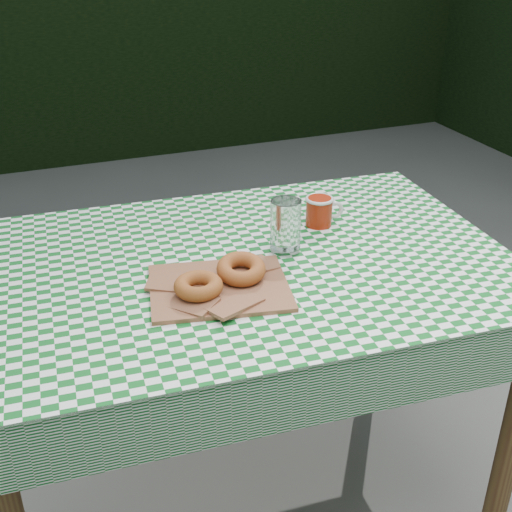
{
  "coord_description": "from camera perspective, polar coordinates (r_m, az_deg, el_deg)",
  "views": [
    {
      "loc": [
        -0.35,
        -1.49,
        1.52
      ],
      "look_at": [
        0.15,
        -0.19,
        0.79
      ],
      "focal_mm": 46.51,
      "sensor_mm": 36.0,
      "label": 1
    }
  ],
  "objects": [
    {
      "name": "ground",
      "position": [
        2.15,
        -5.68,
        -17.27
      ],
      "size": [
        60.0,
        60.0,
        0.0
      ],
      "primitive_type": "plane",
      "color": "#52534E",
      "rests_on": "ground"
    },
    {
      "name": "drinking_glass",
      "position": [
        1.63,
        2.55,
        2.56
      ],
      "size": [
        0.08,
        0.08,
        0.14
      ],
      "primitive_type": "cylinder",
      "rotation": [
        0.0,
        0.0,
        0.01
      ],
      "color": "white",
      "rests_on": "tablecloth"
    },
    {
      "name": "hedge_north",
      "position": [
        4.74,
        -17.55,
        19.07
      ],
      "size": [
        7.0,
        0.7,
        1.8
      ],
      "primitive_type": "cube",
      "color": "black",
      "rests_on": "ground"
    },
    {
      "name": "bagel_front",
      "position": [
        1.45,
        -4.97,
        -2.58
      ],
      "size": [
        0.14,
        0.14,
        0.03
      ],
      "primitive_type": "torus",
      "rotation": [
        0.0,
        0.0,
        0.3
      ],
      "color": "#9C4F20",
      "rests_on": "paper_bag"
    },
    {
      "name": "coffee_mug",
      "position": [
        1.79,
        5.44,
        3.84
      ],
      "size": [
        0.16,
        0.16,
        0.08
      ],
      "primitive_type": null,
      "rotation": [
        0.0,
        0.0,
        -0.14
      ],
      "color": "maroon",
      "rests_on": "tablecloth"
    },
    {
      "name": "paper_bag",
      "position": [
        1.5,
        -3.18,
        -2.63
      ],
      "size": [
        0.35,
        0.3,
        0.02
      ],
      "primitive_type": "cube",
      "rotation": [
        0.0,
        0.0,
        -0.2
      ],
      "color": "#925F3F",
      "rests_on": "tablecloth"
    },
    {
      "name": "tablecloth",
      "position": [
        1.62,
        -1.1,
        -0.49
      ],
      "size": [
        1.36,
        0.96,
        0.01
      ],
      "primitive_type": "cube",
      "rotation": [
        0.0,
        0.0,
        -0.06
      ],
      "color": "#0E5D1E",
      "rests_on": "table"
    },
    {
      "name": "table",
      "position": [
        1.83,
        -0.99,
        -10.98
      ],
      "size": [
        1.34,
        0.94,
        0.75
      ],
      "primitive_type": "cube",
      "rotation": [
        0.0,
        0.0,
        -0.06
      ],
      "color": "#55321D",
      "rests_on": "ground"
    },
    {
      "name": "bagel_back",
      "position": [
        1.51,
        -1.29,
        -1.11
      ],
      "size": [
        0.13,
        0.13,
        0.04
      ],
      "primitive_type": "torus",
      "rotation": [
        0.0,
        0.0,
        -0.16
      ],
      "color": "#A14B21",
      "rests_on": "paper_bag"
    }
  ]
}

